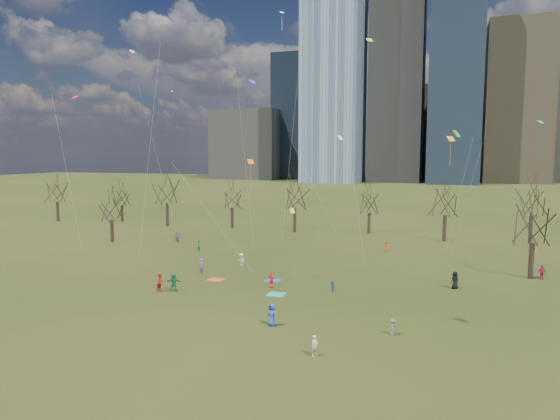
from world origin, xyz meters
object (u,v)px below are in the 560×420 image
(person_1, at_px, (315,346))
(person_2, at_px, (160,283))
(blanket_crimson, at_px, (216,280))
(person_4, at_px, (272,280))
(blanket_navy, at_px, (273,280))
(person_0, at_px, (272,315))
(blanket_teal, at_px, (276,294))

(person_1, height_order, person_2, person_2)
(blanket_crimson, relative_size, person_4, 1.01)
(blanket_navy, bearing_deg, person_4, -71.92)
(blanket_navy, distance_m, person_0, 13.84)
(blanket_teal, height_order, blanket_navy, same)
(blanket_navy, relative_size, person_0, 0.92)
(blanket_crimson, distance_m, person_1, 21.86)
(person_2, bearing_deg, person_0, -106.11)
(blanket_teal, relative_size, person_1, 1.14)
(blanket_navy, relative_size, person_2, 0.92)
(blanket_navy, distance_m, person_4, 3.10)
(person_4, bearing_deg, blanket_crimson, -0.03)
(blanket_navy, xyz_separation_m, person_4, (0.93, -2.85, 0.78))
(person_2, bearing_deg, blanket_teal, -69.68)
(blanket_navy, distance_m, blanket_crimson, 5.96)
(person_2, xyz_separation_m, person_4, (9.67, 4.59, -0.08))
(blanket_crimson, bearing_deg, blanket_teal, -22.16)
(blanket_teal, height_order, person_1, person_1)
(person_0, bearing_deg, person_4, 133.55)
(person_0, bearing_deg, blanket_navy, 133.13)
(blanket_navy, relative_size, person_1, 1.14)
(blanket_navy, height_order, blanket_crimson, same)
(blanket_teal, height_order, person_4, person_4)
(person_1, xyz_separation_m, person_4, (-8.30, 14.66, 0.09))
(person_4, bearing_deg, person_0, 120.64)
(person_0, xyz_separation_m, person_4, (-3.70, 10.16, -0.08))
(blanket_crimson, bearing_deg, blanket_navy, 15.54)
(blanket_teal, height_order, person_0, person_0)
(blanket_teal, distance_m, person_0, 8.66)
(person_1, bearing_deg, blanket_crimson, 78.37)
(person_4, bearing_deg, blanket_teal, 131.37)
(blanket_teal, height_order, blanket_crimson, same)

